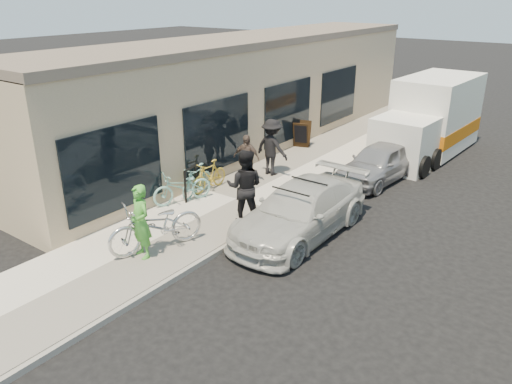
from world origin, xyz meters
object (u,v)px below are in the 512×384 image
Objects in this scene: sandwich_board at (302,134)px; man_standing at (245,187)px; bike_rack at (190,180)px; moving_truck at (430,121)px; bystander_b at (246,158)px; cruiser_bike_b at (182,187)px; tandem_bike at (156,226)px; cruiser_bike_c at (209,176)px; cruiser_bike_a at (197,180)px; bystander_a at (272,147)px; sedan_white at (300,211)px; sedan_silver at (379,163)px; woman_rider at (141,222)px.

sandwich_board is 7.13m from man_standing.
bike_rack is 0.16× the size of moving_truck.
man_standing is 1.31× the size of bystander_b.
sandwich_board is 0.55× the size of cruiser_bike_b.
tandem_bike is 3.88m from cruiser_bike_c.
bike_rack is 2.19m from bystander_b.
cruiser_bike_a is 0.81× the size of bystander_a.
bystander_b is at bearing 79.88° from bike_rack.
man_standing is (2.22, -0.31, 0.40)m from bike_rack.
moving_truck is 3.90× the size of bystander_b.
sandwich_board is 7.28m from sedan_white.
woman_rider is at bearing -99.09° from sedan_silver.
man_standing is at bearing -27.45° from cruiser_bike_c.
tandem_bike is at bearing -37.22° from cruiser_bike_b.
bike_rack is 0.65× the size of cruiser_bike_a.
bike_rack is at bearing -113.10° from bystander_b.
sedan_white reaches higher than sedan_silver.
moving_truck is 9.02m from cruiser_bike_c.
man_standing is at bearing -25.24° from cruiser_bike_a.
cruiser_bike_b is (0.16, -6.71, -0.03)m from sandwich_board.
bystander_b is at bearing 115.82° from woman_rider.
woman_rider is (-2.13, -8.13, 0.39)m from sedan_silver.
sedan_white is 3.94m from woman_rider.
cruiser_bike_a is (-3.69, 0.19, -0.06)m from sedan_white.
tandem_bike is 1.17× the size of man_standing.
man_standing is at bearing 20.99° from cruiser_bike_b.
sedan_white is 3.05× the size of cruiser_bike_a.
sandwich_board is 0.57× the size of woman_rider.
woman_rider reaches higher than bystander_b.
sedan_white reaches higher than cruiser_bike_c.
man_standing reaches higher than cruiser_bike_b.
bike_rack is 6.39m from sandwich_board.
man_standing is at bearing 93.77° from tandem_bike.
sedan_white is 3.69m from cruiser_bike_a.
woman_rider is at bearing 102.00° from bystander_a.
man_standing is 1.31× the size of cruiser_bike_a.
cruiser_bike_b is 1.18× the size of bystander_b.
cruiser_bike_a is (-0.08, 0.35, -0.13)m from bike_rack.
bystander_a reaches higher than cruiser_bike_b.
bystander_b is (-3.48, -6.81, -0.36)m from moving_truck.
bystander_a is at bearing 60.27° from bystander_b.
sedan_silver is 4.02m from moving_truck.
tandem_bike is at bearing -98.66° from moving_truck.
moving_truck is 6.65m from bystander_a.
bike_rack is 3.61m from sedan_white.
man_standing is at bearing 119.00° from bystander_a.
moving_truck is (0.28, 3.96, 0.64)m from sedan_silver.
bystander_a reaches higher than cruiser_bike_a.
sandwich_board is 9.66m from woman_rider.
bystander_a is (0.69, 3.45, 0.46)m from cruiser_bike_b.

